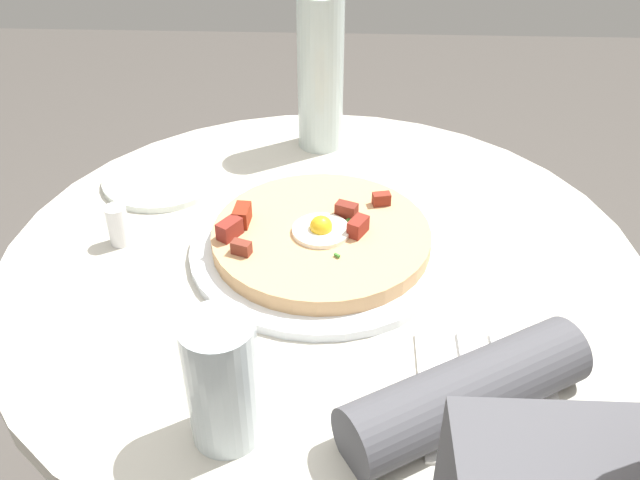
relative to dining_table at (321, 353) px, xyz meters
The scene contains 10 objects.
dining_table is the anchor object (origin of this frame).
pizza_plate 0.19m from the dining_table, 63.66° to the right, with size 0.34×0.34×0.01m, color white.
breakfast_pizza 0.20m from the dining_table, 54.22° to the right, with size 0.28×0.28×0.05m.
bread_plate 0.35m from the dining_table, 34.61° to the right, with size 0.18×0.18×0.01m, color silver.
napkin 0.35m from the dining_table, 127.65° to the left, with size 0.17×0.14×0.00m, color white.
fork 0.34m from the dining_table, 124.80° to the left, with size 0.18×0.01×0.01m, color silver.
knife 0.36m from the dining_table, 130.30° to the left, with size 0.18×0.01×0.01m, color silver.
water_glass 0.39m from the dining_table, 74.90° to the left, with size 0.07×0.07×0.14m, color silver.
water_bottle 0.43m from the dining_table, 87.45° to the right, with size 0.07×0.07×0.24m, color silver.
salt_shaker 0.34m from the dining_table, ahead, with size 0.03×0.03×0.06m, color white.
Camera 1 is at (-0.03, 0.71, 1.30)m, focal length 38.78 mm.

